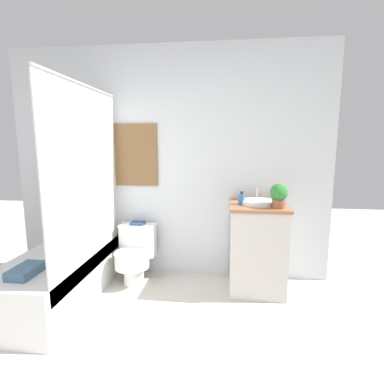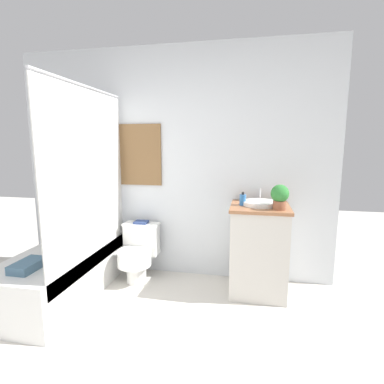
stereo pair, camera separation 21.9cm
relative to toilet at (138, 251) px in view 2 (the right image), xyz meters
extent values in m
cube|color=silver|center=(0.31, 0.28, 0.93)|extent=(3.50, 0.05, 2.50)
cube|color=brown|center=(-0.07, 0.25, 1.03)|extent=(0.55, 0.02, 0.67)
cube|color=silver|center=(-0.07, 0.24, 1.03)|extent=(0.52, 0.01, 0.64)
cube|color=white|center=(-0.60, -0.47, -0.09)|extent=(0.68, 1.45, 0.45)
cube|color=silver|center=(-0.26, -0.47, 0.81)|extent=(0.01, 1.34, 1.64)
cylinder|color=#B7B7BC|center=(-0.26, -0.47, 1.65)|extent=(0.02, 1.34, 0.02)
cube|color=slate|center=(-0.60, -0.90, 0.17)|extent=(0.17, 0.29, 0.07)
cylinder|color=white|center=(0.00, -0.06, -0.21)|extent=(0.21, 0.21, 0.21)
cylinder|color=white|center=(0.00, -0.11, -0.04)|extent=(0.35, 0.35, 0.14)
cylinder|color=white|center=(0.00, -0.11, 0.04)|extent=(0.37, 0.37, 0.02)
cube|color=white|center=(0.00, 0.12, 0.10)|extent=(0.37, 0.17, 0.33)
cube|color=white|center=(0.00, 0.12, 0.28)|extent=(0.39, 0.18, 0.02)
cube|color=beige|center=(1.28, -0.03, 0.11)|extent=(0.53, 0.52, 0.85)
cube|color=#9E6642|center=(1.28, -0.03, 0.55)|extent=(0.56, 0.55, 0.03)
cylinder|color=white|center=(1.28, -0.01, 0.59)|extent=(0.34, 0.34, 0.04)
cylinder|color=silver|center=(1.28, 0.18, 0.63)|extent=(0.02, 0.02, 0.13)
cylinder|color=#2D6BB2|center=(1.11, -0.04, 0.62)|extent=(0.06, 0.06, 0.10)
cylinder|color=black|center=(1.11, -0.04, 0.68)|extent=(0.02, 0.02, 0.02)
cylinder|color=brown|center=(1.44, -0.17, 0.61)|extent=(0.11, 0.11, 0.08)
sphere|color=#2D7A33|center=(1.44, -0.17, 0.72)|extent=(0.16, 0.16, 0.16)
cube|color=#33477F|center=(0.00, 0.12, 0.30)|extent=(0.14, 0.13, 0.02)
camera|label=1|loc=(0.97, -2.96, 1.17)|focal=28.00mm
camera|label=2|loc=(1.19, -2.92, 1.17)|focal=28.00mm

